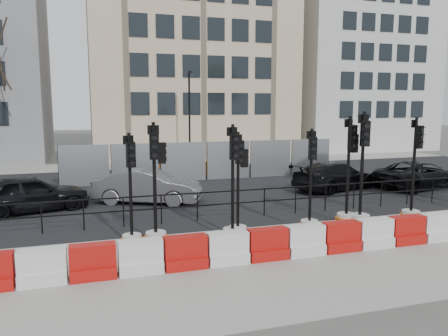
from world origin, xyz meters
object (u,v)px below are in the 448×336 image
object	(u,v)px
traffic_signal_d	(238,214)
traffic_signal_h	(412,202)
traffic_signal_a	(132,225)
car_c	(335,176)
car_a	(31,194)

from	to	relation	value
traffic_signal_d	traffic_signal_h	size ratio (longest dim) A/B	0.89
traffic_signal_a	traffic_signal_d	xyz separation A→B (m)	(3.03, -0.04, 0.09)
traffic_signal_h	car_c	world-z (taller)	traffic_signal_h
traffic_signal_a	car_c	distance (m)	11.23
traffic_signal_h	car_c	distance (m)	5.80
car_a	car_c	bearing A→B (deg)	-104.80
traffic_signal_d	car_c	distance (m)	8.77
car_a	traffic_signal_h	bearing A→B (deg)	-130.44
car_a	car_c	xyz separation A→B (m)	(12.80, 0.45, -0.04)
traffic_signal_a	car_c	bearing A→B (deg)	16.97
traffic_signal_d	car_c	bearing A→B (deg)	36.19
traffic_signal_d	car_c	size ratio (longest dim) A/B	0.65
traffic_signal_d	car_a	bearing A→B (deg)	135.13
traffic_signal_d	traffic_signal_h	world-z (taller)	traffic_signal_h
traffic_signal_a	traffic_signal_h	distance (m)	9.04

